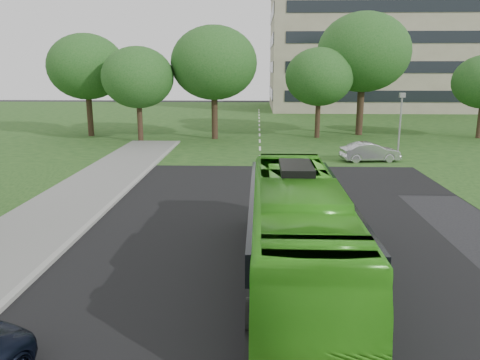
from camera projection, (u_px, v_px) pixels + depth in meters
The scene contains 11 objects.
ground at pixel (263, 253), 16.42m from camera, with size 160.00×160.00×0.00m, color black.
street_surfaces at pixel (255, 147), 38.54m from camera, with size 120.00×120.00×0.15m.
office_building at pixel (400, 28), 72.94m from camera, with size 40.10×20.10×25.00m.
tree_park_a at pixel (138, 78), 40.09m from camera, with size 6.17×6.17×8.19m.
tree_park_b at pixel (214, 63), 41.50m from camera, with size 7.67×7.67×10.06m.
tree_park_c at pixel (319, 77), 42.48m from camera, with size 6.18×6.18×8.20m.
tree_park_d at pixel (363, 52), 43.88m from camera, with size 8.69×8.69×11.49m.
tree_park_f at pixel (86, 67), 43.42m from camera, with size 7.12×7.12×9.50m.
bus at pixel (297, 230), 14.05m from camera, with size 2.65×11.33×3.16m, color green.
sedan at pixel (370, 152), 32.51m from camera, with size 1.41×4.03×1.33m, color #B3B3B7.
camera_pole at pixel (401, 116), 33.36m from camera, with size 0.44×0.40×4.65m.
Camera 1 is at (-0.23, -15.39, 6.33)m, focal length 35.00 mm.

